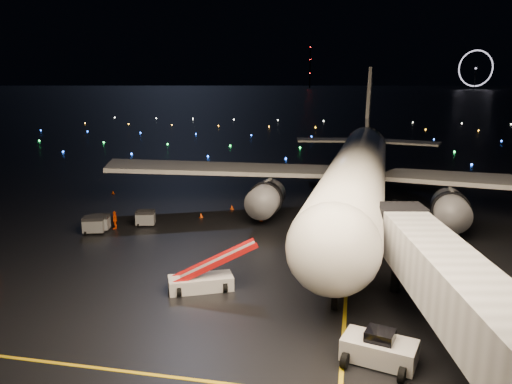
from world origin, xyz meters
TOP-DOWN VIEW (x-y plane):
  - ground at (0.00, 300.00)m, footprint 2000.00×2000.00m
  - lane_centre at (12.00, 15.00)m, footprint 0.25×80.00m
  - lane_cross at (-5.00, -10.00)m, footprint 60.00×0.25m
  - airliner at (12.67, 25.35)m, footprint 62.15×59.36m
  - pushback_tug at (13.97, -6.36)m, footprint 4.37×3.06m
  - belt_loader at (1.46, 0.92)m, footprint 7.02×4.56m
  - crew_c at (-11.86, 13.79)m, footprint 0.68×1.18m
  - safety_cone_0 at (2.48, 19.38)m, footprint 0.43×0.43m
  - safety_cone_1 at (-1.89, 23.74)m, footprint 0.51×0.51m
  - safety_cone_2 at (-4.42, 19.64)m, footprint 0.57×0.57m
  - safety_cone_3 at (-19.53, 28.36)m, footprint 0.61×0.61m
  - ferris_wheel at (170.00, 720.00)m, footprint 49.33×16.80m
  - radio_mast at (-60.00, 740.00)m, footprint 1.80×1.80m
  - taxiway_lights at (0.00, 106.00)m, footprint 164.00×92.00m
  - baggage_cart_0 at (-9.21, 15.45)m, footprint 2.18×1.76m
  - baggage_cart_1 at (-13.12, 12.94)m, footprint 2.15×1.72m
  - baggage_cart_2 at (-13.21, 11.93)m, footprint 2.34×1.94m

SIDE VIEW (x-z plane):
  - ground at x=0.00m, z-range 0.00..0.00m
  - lane_centre at x=12.00m, z-range 0.00..0.02m
  - lane_cross at x=-5.00m, z-range 0.00..0.02m
  - taxiway_lights at x=0.00m, z-range 0.00..0.36m
  - safety_cone_0 at x=2.48m, z-range 0.00..0.46m
  - safety_cone_2 at x=-4.42m, z-range 0.00..0.53m
  - safety_cone_3 at x=-19.53m, z-range 0.00..0.54m
  - safety_cone_1 at x=-1.89m, z-range 0.00..0.55m
  - baggage_cart_1 at x=-13.12m, z-range 0.00..1.62m
  - baggage_cart_0 at x=-9.21m, z-range 0.00..1.62m
  - baggage_cart_2 at x=-13.21m, z-range 0.00..1.72m
  - pushback_tug at x=13.97m, z-range 0.00..1.88m
  - crew_c at x=-11.86m, z-range 0.00..1.89m
  - belt_loader at x=1.46m, z-range 0.00..3.33m
  - airliner at x=12.67m, z-range 0.00..16.78m
  - ferris_wheel at x=170.00m, z-range 0.00..52.00m
  - radio_mast at x=-60.00m, z-range 0.00..64.00m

